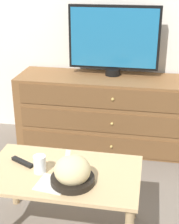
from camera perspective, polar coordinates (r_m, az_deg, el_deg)
name	(u,v)px	position (r m, az deg, el deg)	size (l,w,h in m)	color
ground_plane	(105,132)	(3.26, 2.57, -3.32)	(12.00, 12.00, 0.00)	#70665B
dresser	(115,113)	(2.90, 4.29, -0.16)	(1.63, 0.45, 0.62)	brown
tv	(114,39)	(2.80, 4.06, 11.96)	(0.73, 0.12, 0.56)	black
coffee_table	(63,182)	(1.93, -4.47, -11.52)	(0.84, 0.49, 0.42)	tan
takeout_bowl	(72,172)	(1.77, -2.86, -10.00)	(0.23, 0.23, 0.17)	black
drink_cup	(40,165)	(1.88, -8.26, -8.74)	(0.07, 0.07, 0.10)	beige
napkin	(52,184)	(1.80, -6.23, -11.76)	(0.17, 0.17, 0.00)	silver
remote_control	(22,162)	(1.99, -11.08, -8.17)	(0.15, 0.10, 0.02)	black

